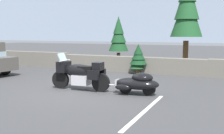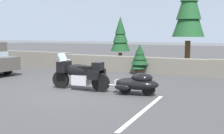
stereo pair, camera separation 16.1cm
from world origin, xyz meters
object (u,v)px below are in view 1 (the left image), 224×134
object	(u,v)px
car_shaped_trailer	(137,83)
touring_motorcycle	(80,73)
pine_tree_tall	(187,5)
pine_tree_far_right	(119,36)

from	to	relation	value
car_shaped_trailer	touring_motorcycle	bearing A→B (deg)	-176.89
touring_motorcycle	pine_tree_tall	size ratio (longest dim) A/B	0.40
touring_motorcycle	pine_tree_far_right	world-z (taller)	pine_tree_far_right
car_shaped_trailer	pine_tree_far_right	xyz separation A→B (m)	(-3.43, 6.54, 1.53)
touring_motorcycle	pine_tree_far_right	bearing A→B (deg)	100.74
car_shaped_trailer	pine_tree_tall	xyz separation A→B (m)	(0.50, 6.89, 3.19)
pine_tree_tall	touring_motorcycle	bearing A→B (deg)	-110.87
touring_motorcycle	pine_tree_far_right	distance (m)	6.90
car_shaped_trailer	pine_tree_tall	bearing A→B (deg)	85.84
pine_tree_tall	pine_tree_far_right	distance (m)	4.29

